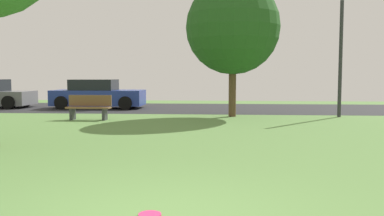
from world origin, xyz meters
name	(u,v)px	position (x,y,z in m)	size (l,w,h in m)	color
road_strip	(208,108)	(0.00, 16.00, 0.00)	(44.00, 6.40, 0.01)	#28282B
maple_tree_far	(233,27)	(1.11, 12.08, 3.49)	(3.68, 3.68, 5.34)	brown
frisbee_disc	(150,215)	(-0.08, 0.32, 0.01)	(0.27, 0.27, 0.03)	#EA2D6B
parked_car_blue	(98,95)	(-5.43, 15.66, 0.65)	(4.42, 1.96, 1.42)	#233893
park_bench	(89,107)	(-4.14, 10.45, 0.46)	(1.60, 0.45, 0.90)	brown
street_lamp_post	(341,59)	(5.28, 12.20, 2.25)	(0.14, 0.14, 4.50)	#2D2D33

